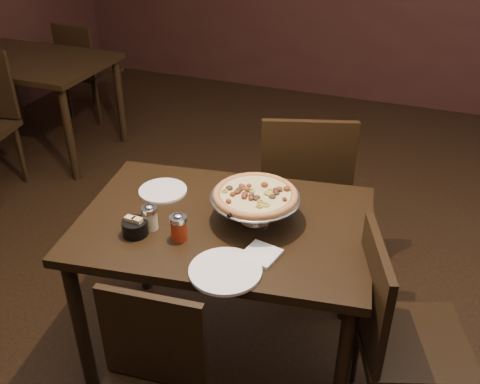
% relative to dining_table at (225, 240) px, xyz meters
% --- Properties ---
extents(room, '(6.04, 7.04, 2.84)m').
position_rel_dining_table_xyz_m(room, '(0.03, 0.05, 0.75)').
color(room, black).
rests_on(room, ground).
extents(dining_table, '(1.31, 0.97, 0.76)m').
position_rel_dining_table_xyz_m(dining_table, '(0.00, 0.00, 0.00)').
color(dining_table, black).
rests_on(dining_table, ground).
extents(background_table, '(1.21, 0.81, 0.76)m').
position_rel_dining_table_xyz_m(background_table, '(-2.23, 1.48, 0.00)').
color(background_table, black).
rests_on(background_table, ground).
extents(pizza_stand, '(0.37, 0.37, 0.15)m').
position_rel_dining_table_xyz_m(pizza_stand, '(0.12, 0.04, 0.22)').
color(pizza_stand, silver).
rests_on(pizza_stand, dining_table).
extents(parmesan_shaker, '(0.06, 0.06, 0.11)m').
position_rel_dining_table_xyz_m(parmesan_shaker, '(-0.26, -0.16, 0.15)').
color(parmesan_shaker, beige).
rests_on(parmesan_shaker, dining_table).
extents(pepper_flake_shaker, '(0.07, 0.07, 0.12)m').
position_rel_dining_table_xyz_m(pepper_flake_shaker, '(-0.12, -0.18, 0.16)').
color(pepper_flake_shaker, maroon).
rests_on(pepper_flake_shaker, dining_table).
extents(packet_caddy, '(0.10, 0.10, 0.08)m').
position_rel_dining_table_xyz_m(packet_caddy, '(-0.30, -0.22, 0.13)').
color(packet_caddy, black).
rests_on(packet_caddy, dining_table).
extents(napkin_stack, '(0.15, 0.15, 0.01)m').
position_rel_dining_table_xyz_m(napkin_stack, '(0.22, -0.17, 0.11)').
color(napkin_stack, white).
rests_on(napkin_stack, dining_table).
extents(plate_left, '(0.22, 0.22, 0.01)m').
position_rel_dining_table_xyz_m(plate_left, '(-0.35, 0.11, 0.11)').
color(plate_left, white).
rests_on(plate_left, dining_table).
extents(plate_near, '(0.27, 0.27, 0.01)m').
position_rel_dining_table_xyz_m(plate_near, '(0.13, -0.31, 0.11)').
color(plate_near, white).
rests_on(plate_near, dining_table).
extents(serving_spatula, '(0.11, 0.11, 0.02)m').
position_rel_dining_table_xyz_m(serving_spatula, '(0.08, -0.09, 0.22)').
color(serving_spatula, silver).
rests_on(serving_spatula, pizza_stand).
extents(chair_far, '(0.58, 0.58, 0.99)m').
position_rel_dining_table_xyz_m(chair_far, '(0.16, 0.72, -0.12)').
color(chair_far, black).
rests_on(chair_far, ground).
extents(chair_side, '(0.53, 0.53, 0.90)m').
position_rel_dining_table_xyz_m(chair_side, '(0.75, -0.10, -0.17)').
color(chair_side, black).
rests_on(chair_side, ground).
extents(bg_chair_far, '(0.45, 0.45, 0.88)m').
position_rel_dining_table_xyz_m(bg_chair_far, '(-2.23, 2.17, -0.18)').
color(bg_chair_far, black).
rests_on(bg_chair_far, ground).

